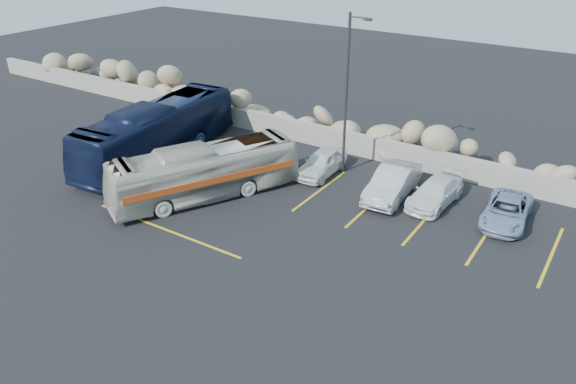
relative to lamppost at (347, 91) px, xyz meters
The scene contains 11 objects.
ground 10.73m from the lamppost, 105.05° to the right, with size 90.00×90.00×0.00m, color black.
seawall 5.14m from the lamppost, 135.63° to the left, with size 60.00×0.40×1.20m, color #99988B.
riprap_pile 5.40m from the lamppost, 124.63° to the left, with size 54.00×2.80×2.60m, color #9A8265, non-canonical shape.
parking_lines 6.18m from the lamppost, 62.01° to the right, with size 18.16×9.36×0.01m.
lamppost is the anchor object (origin of this frame).
vintage_bus 7.89m from the lamppost, 124.83° to the right, with size 2.11×9.03×2.51m, color beige.
tour_coach 10.48m from the lamppost, 158.25° to the right, with size 2.52×10.78×3.00m, color #101937.
car_a 3.86m from the lamppost, 136.64° to the right, with size 1.45×3.61×1.23m, color white.
car_b 4.95m from the lamppost, 20.57° to the right, with size 1.51×4.33×1.43m, color silver.
car_c 6.40m from the lamppost, ahead, with size 1.56×3.85×1.12m, color white.
car_d 9.16m from the lamppost, ahead, with size 1.78×3.87×1.08m, color #8193B7.
Camera 1 is at (14.53, -14.17, 12.16)m, focal length 35.00 mm.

